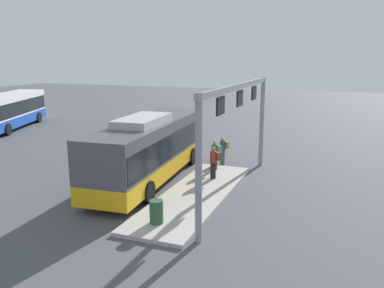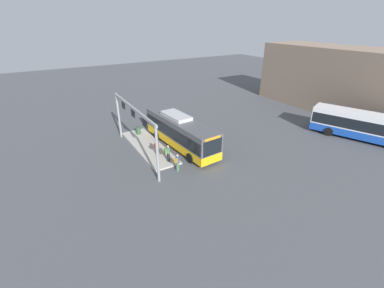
% 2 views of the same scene
% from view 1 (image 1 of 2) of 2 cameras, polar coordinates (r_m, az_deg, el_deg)
% --- Properties ---
extents(ground_plane, '(120.00, 120.00, 0.00)m').
position_cam_1_polar(ground_plane, '(20.96, -5.99, -5.14)').
color(ground_plane, '#4C4F54').
extents(platform_curb, '(10.00, 2.80, 0.16)m').
position_cam_1_polar(platform_curb, '(18.39, 0.57, -7.36)').
color(platform_curb, '#B2ADA3').
rests_on(platform_curb, ground).
extents(bus_main, '(10.85, 3.32, 3.46)m').
position_cam_1_polar(bus_main, '(20.48, -6.11, -0.31)').
color(bus_main, '#EAAD14').
rests_on(bus_main, ground).
extents(bus_background_left, '(10.75, 6.05, 3.10)m').
position_cam_1_polar(bus_background_left, '(38.75, -24.96, 4.60)').
color(bus_background_left, '#1947AD').
rests_on(bus_background_left, ground).
extents(person_boarding, '(0.54, 0.61, 1.67)m').
position_cam_1_polar(person_boarding, '(23.60, 4.52, -0.86)').
color(person_boarding, '#476B4C').
rests_on(person_boarding, ground).
extents(person_waiting_near, '(0.36, 0.54, 1.67)m').
position_cam_1_polar(person_waiting_near, '(21.89, 3.36, -1.47)').
color(person_waiting_near, black).
rests_on(person_waiting_near, platform_curb).
extents(person_waiting_mid, '(0.45, 0.59, 1.67)m').
position_cam_1_polar(person_waiting_mid, '(20.33, 3.17, -2.56)').
color(person_waiting_mid, black).
rests_on(person_waiting_mid, platform_curb).
extents(platform_sign_gantry, '(11.10, 0.24, 5.20)m').
position_cam_1_polar(platform_sign_gantry, '(18.03, 6.86, 4.49)').
color(platform_sign_gantry, gray).
rests_on(platform_sign_gantry, ground).
extents(trash_bin, '(0.52, 0.52, 0.90)m').
position_cam_1_polar(trash_bin, '(15.16, -5.17, -9.71)').
color(trash_bin, '#2D5133').
rests_on(trash_bin, platform_curb).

